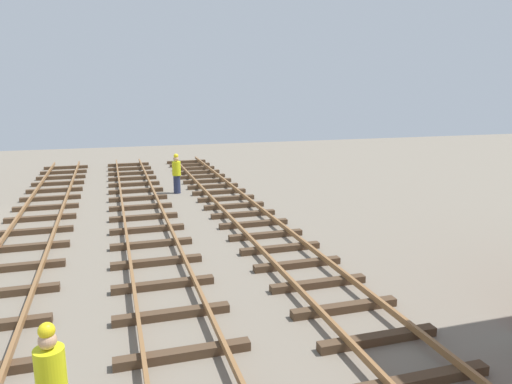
{
  "coord_description": "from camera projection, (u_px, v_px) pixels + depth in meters",
  "views": [
    {
      "loc": [
        -4.01,
        0.26,
        4.84
      ],
      "look_at": [
        -0.38,
        12.17,
        2.14
      ],
      "focal_mm": 33.77,
      "sensor_mm": 36.0,
      "label": 1
    }
  ],
  "objects": [
    {
      "name": "track_worker_distant",
      "position": [
        177.0,
        174.0,
        22.37
      ],
      "size": [
        0.4,
        0.4,
        1.87
      ],
      "color": "#262D4C",
      "rests_on": "ground"
    }
  ]
}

